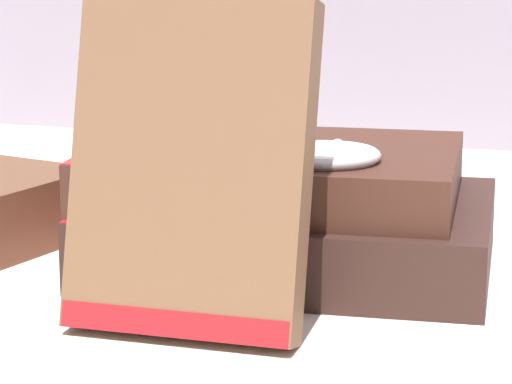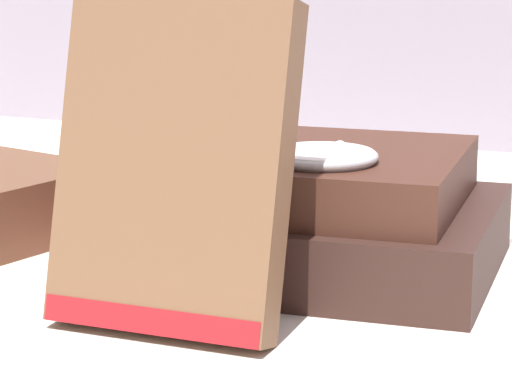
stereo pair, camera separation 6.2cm
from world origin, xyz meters
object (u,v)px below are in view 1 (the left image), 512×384
Objects in this scene: pocket_watch at (325,155)px; book_leaning_front at (190,178)px; book_flat_bottom at (285,233)px; book_flat_top at (266,172)px; reading_glasses at (205,190)px.

book_leaning_front is at bearing -116.50° from pocket_watch.
book_flat_bottom is at bearing 83.22° from book_leaning_front.
book_flat_bottom is 0.03m from book_flat_top.
book_leaning_front is at bearing -96.48° from book_flat_top.
book_flat_top reaches higher than reading_glasses.
book_flat_bottom is 3.69× the size of pocket_watch.
book_leaning_front is (-0.01, -0.11, 0.05)m from book_flat_bottom.
book_flat_top is at bearing 177.16° from book_flat_bottom.
book_flat_top is at bearing -73.52° from reading_glasses.
book_leaning_front is 2.54× the size of pocket_watch.
pocket_watch reaches higher than book_flat_bottom.
pocket_watch is at bearing -68.43° from reading_glasses.
book_flat_top is 0.05m from pocket_watch.
pocket_watch is at bearing -40.47° from book_flat_top.
book_flat_bottom is 0.19m from reading_glasses.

